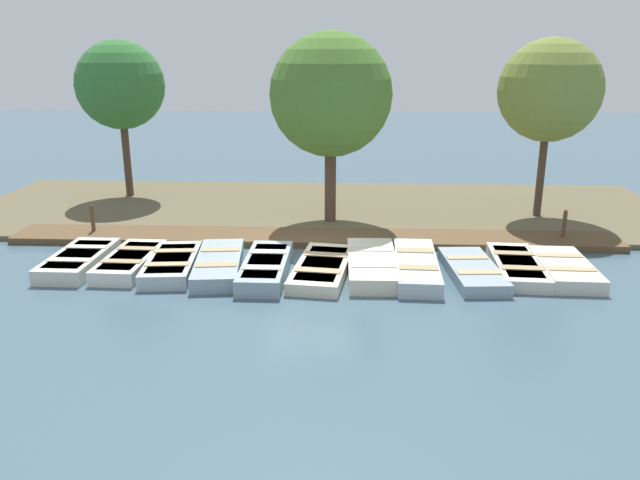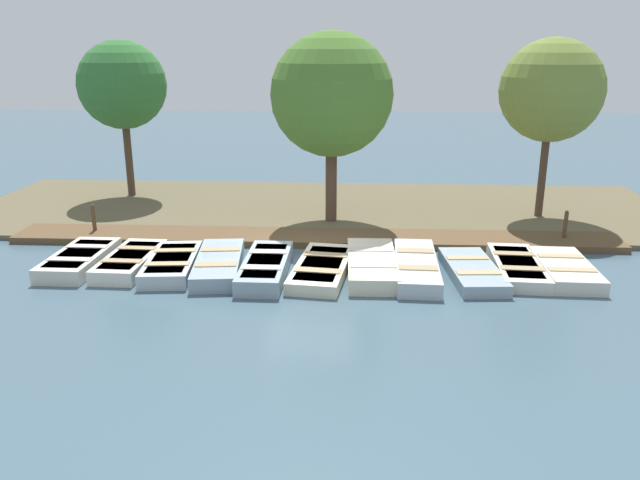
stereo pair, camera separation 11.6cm
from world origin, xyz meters
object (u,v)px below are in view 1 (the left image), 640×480
at_px(rowboat_3, 219,264).
at_px(rowboat_1, 130,261).
at_px(rowboat_6, 372,264).
at_px(rowboat_10, 565,269).
at_px(park_tree_far_left, 120,85).
at_px(rowboat_0, 79,260).
at_px(park_tree_center, 550,91).
at_px(mooring_post_far, 564,227).
at_px(rowboat_8, 472,270).
at_px(rowboat_5, 322,268).
at_px(rowboat_2, 172,264).
at_px(rowboat_4, 266,267).
at_px(rowboat_9, 517,266).
at_px(rowboat_7, 416,266).
at_px(park_tree_left, 331,95).
at_px(mooring_post_near, 93,221).

bearing_deg(rowboat_3, rowboat_1, -99.02).
height_order(rowboat_3, rowboat_6, rowboat_6).
distance_m(rowboat_10, park_tree_far_left, 16.18).
distance_m(rowboat_0, park_tree_center, 14.85).
bearing_deg(mooring_post_far, rowboat_8, -47.38).
relative_size(rowboat_0, rowboat_5, 0.84).
xyz_separation_m(rowboat_2, rowboat_8, (0.04, 7.63, -0.03)).
bearing_deg(park_tree_center, rowboat_6, -46.74).
relative_size(rowboat_4, rowboat_6, 0.96).
height_order(rowboat_9, rowboat_10, rowboat_10).
height_order(park_tree_far_left, park_tree_center, park_tree_center).
bearing_deg(rowboat_7, park_tree_left, -149.94).
bearing_deg(rowboat_10, park_tree_left, -124.33).
bearing_deg(rowboat_5, mooring_post_near, -105.31).
height_order(rowboat_7, park_tree_left, park_tree_left).
relative_size(rowboat_3, park_tree_center, 0.56).
relative_size(rowboat_1, mooring_post_near, 2.79).
bearing_deg(mooring_post_far, park_tree_far_left, -108.52).
xyz_separation_m(rowboat_4, mooring_post_near, (-3.04, -5.63, 0.29)).
xyz_separation_m(rowboat_9, park_tree_left, (-4.22, -4.91, 3.93)).
xyz_separation_m(rowboat_1, park_tree_left, (-4.37, 5.07, 3.91)).
bearing_deg(mooring_post_far, rowboat_5, -67.33).
distance_m(rowboat_0, mooring_post_near, 2.81).
height_order(rowboat_4, park_tree_center, park_tree_center).
bearing_deg(mooring_post_near, rowboat_3, 57.18).
height_order(rowboat_0, rowboat_3, rowboat_0).
distance_m(rowboat_1, mooring_post_far, 12.25).
height_order(rowboat_0, rowboat_4, rowboat_4).
relative_size(rowboat_9, park_tree_far_left, 0.53).
bearing_deg(rowboat_10, mooring_post_far, 164.93).
height_order(rowboat_3, mooring_post_far, mooring_post_far).
bearing_deg(park_tree_far_left, rowboat_4, 37.99).
bearing_deg(park_tree_left, mooring_post_far, 76.48).
distance_m(rowboat_5, rowboat_6, 1.29).
bearing_deg(rowboat_5, rowboat_8, 96.82).
relative_size(rowboat_3, mooring_post_far, 3.25).
xyz_separation_m(rowboat_1, rowboat_9, (-0.15, 9.98, -0.02)).
bearing_deg(rowboat_8, park_tree_center, 146.25).
bearing_deg(rowboat_9, rowboat_7, -82.39).
xyz_separation_m(rowboat_5, mooring_post_near, (-2.90, -7.05, 0.35)).
relative_size(rowboat_2, park_tree_far_left, 0.50).
bearing_deg(rowboat_3, rowboat_10, 84.28).
distance_m(rowboat_7, rowboat_8, 1.39).
xyz_separation_m(rowboat_0, park_tree_left, (-4.36, 6.43, 3.90)).
relative_size(rowboat_10, park_tree_left, 0.46).
relative_size(rowboat_6, rowboat_9, 1.08).
height_order(rowboat_0, rowboat_5, rowboat_0).
bearing_deg(rowboat_2, rowboat_6, 86.58).
bearing_deg(rowboat_7, park_tree_center, 142.12).
xyz_separation_m(rowboat_3, mooring_post_far, (-2.83, 9.59, 0.31)).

